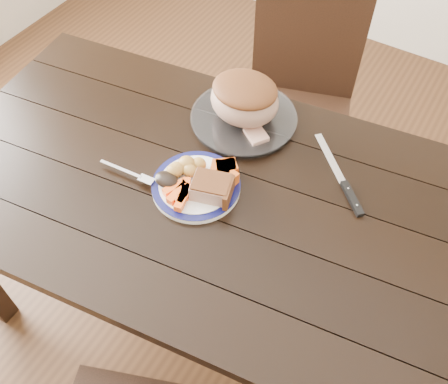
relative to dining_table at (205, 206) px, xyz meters
The scene contains 15 objects.
ground 0.66m from the dining_table, ahead, with size 4.00×4.00×0.00m, color #472B16.
dining_table is the anchor object (origin of this frame).
chair_far 0.75m from the dining_table, 92.59° to the left, with size 0.53×0.54×0.93m.
dinner_plate 0.10m from the dining_table, 133.88° to the right, with size 0.25×0.25×0.02m, color white.
plate_rim 0.11m from the dining_table, 133.88° to the right, with size 0.25×0.25×0.02m, color #0D0F45.
serving_platter 0.31m from the dining_table, 97.22° to the left, with size 0.33×0.33×0.02m, color white.
pork_slice 0.14m from the dining_table, 26.35° to the right, with size 0.11×0.08×0.05m, color tan.
roasted_potatoes 0.15m from the dining_table, behind, with size 0.09×0.10×0.04m.
carrot_batons 0.15m from the dining_table, 110.52° to the right, with size 0.08×0.11×0.02m.
pumpkin_wedges 0.15m from the dining_table, 53.06° to the left, with size 0.09×0.09×0.04m.
dark_mushroom 0.16m from the dining_table, 145.87° to the right, with size 0.07×0.05×0.03m, color black.
fork 0.24m from the dining_table, 156.92° to the right, with size 0.18×0.03×0.00m.
roast_joint 0.34m from the dining_table, 97.22° to the left, with size 0.21×0.19×0.14m, color #A77C66.
cut_slice 0.26m from the dining_table, 80.59° to the left, with size 0.07×0.06×0.02m, color tan.
carving_knife 0.41m from the dining_table, 30.22° to the left, with size 0.24×0.24×0.01m.
Camera 1 is at (0.51, -0.72, 1.86)m, focal length 40.00 mm.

